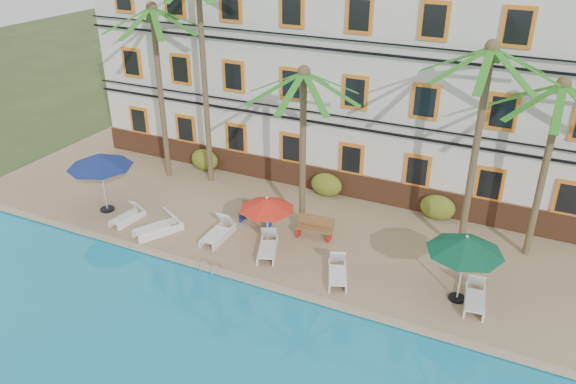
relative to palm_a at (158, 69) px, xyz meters
The scene contains 24 objects.
ground 10.78m from the palm_a, 34.96° to the right, with size 100.00×100.00×0.00m, color #384C23.
pool_deck 9.34m from the palm_a, ahead, with size 30.00×12.00×0.25m, color tan.
pool_coping 11.11m from the palm_a, 39.30° to the right, with size 30.00×0.35×0.06m, color tan.
hotel_building 8.89m from the palm_a, 32.03° to the left, with size 25.40×6.44×10.22m.
palm_a is the anchor object (origin of this frame).
palm_b 2.44m from the palm_a, 10.10° to the left, with size 4.55×4.55×9.97m.
palm_c 8.35m from the palm_a, 11.79° to the right, with size 4.55×4.55×6.85m.
palm_d 14.55m from the palm_a, ahead, with size 4.55×4.55×8.20m.
palm_e 16.91m from the palm_a, ahead, with size 4.55×4.55×7.01m.
shrub_left 5.18m from the palm_a, 45.84° to the left, with size 1.50×0.90×1.10m, color #1B5919.
shrub_mid 9.44m from the palm_a, ahead, with size 1.50×0.90×1.10m, color #1B5919.
shrub_right 14.08m from the palm_a, ahead, with size 1.50×0.90×1.10m, color #1B5919.
umbrella_blue 5.18m from the palm_a, 93.48° to the right, with size 2.82×2.82×2.81m.
umbrella_red 9.12m from the palm_a, 26.31° to the right, with size 2.18×2.18×2.18m.
umbrella_green 15.87m from the palm_a, 14.94° to the right, with size 2.57×2.57×2.57m.
lounger_a 7.01m from the palm_a, 74.88° to the right, with size 0.76×1.69×0.77m.
lounger_b 7.66m from the palm_a, 57.64° to the right, with size 1.58×2.11×0.95m.
lounger_c 8.55m from the palm_a, 36.89° to the right, with size 0.73×1.90×0.89m.
lounger_d 10.22m from the palm_a, 28.34° to the right, with size 1.28×1.96×0.87m.
lounger_e 12.86m from the palm_a, 23.08° to the right, with size 1.26×1.91×0.85m.
lounger_f 16.88m from the palm_a, 14.38° to the right, with size 0.87×1.89×0.86m.
bench_left 8.36m from the palm_a, 20.85° to the right, with size 1.52×0.55×0.93m.
bench_right 10.51m from the palm_a, 14.65° to the right, with size 1.55×0.65×0.93m.
pool_ladder 10.50m from the palm_a, 44.05° to the right, with size 0.54×0.74×0.74m.
Camera 1 is at (8.96, -15.29, 12.25)m, focal length 35.00 mm.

